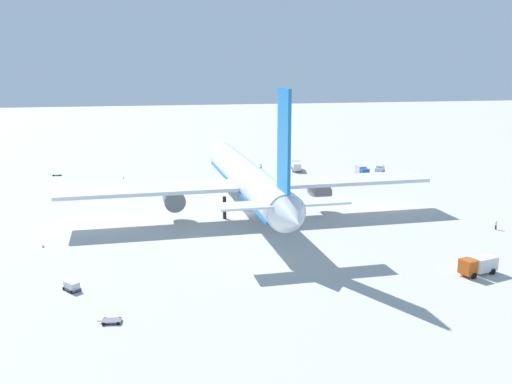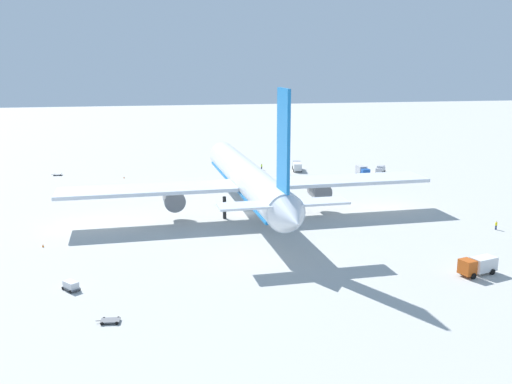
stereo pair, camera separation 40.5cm
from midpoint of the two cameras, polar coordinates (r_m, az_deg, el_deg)
name	(u,v)px [view 1 (the left image)]	position (r m, az deg, el deg)	size (l,w,h in m)	color
ground_plane	(247,213)	(118.38, -1.02, -2.13)	(600.00, 600.00, 0.00)	#B2B2AD
airliner	(248,179)	(115.36, -0.93, 1.27)	(70.38, 74.22, 26.71)	silver
service_truck_0	(362,171)	(157.30, 10.40, 2.04)	(5.40, 2.48, 3.01)	#194CA5
service_truck_1	(297,166)	(164.63, 3.97, 2.62)	(7.13, 3.48, 2.41)	#999EA5
service_truck_2	(478,265)	(90.93, 21.10, -6.76)	(3.73, 6.39, 2.59)	#BF4C14
service_van	(380,169)	(165.30, 12.14, 2.27)	(4.32, 3.88, 1.97)	silver
baggage_cart_0	(72,286)	(83.45, -17.97, -8.83)	(2.92, 2.68, 1.26)	#595B60
baggage_cart_1	(57,175)	(166.48, -19.23, 1.64)	(1.61, 2.94, 0.40)	gray
baggage_cart_2	(112,321)	(72.67, -14.31, -12.28)	(1.74, 2.93, 0.40)	#595B60
ground_worker_0	(414,176)	(157.82, 15.34, 1.55)	(0.42, 0.42, 1.74)	navy
ground_worker_1	(261,167)	(165.66, 0.43, 2.53)	(0.56, 0.56, 1.75)	black
ground_worker_3	(496,225)	(115.93, 22.63, -3.06)	(0.51, 0.51, 1.61)	navy
traffic_cone_0	(43,246)	(103.58, -20.49, -5.02)	(0.36, 0.36, 0.55)	orange
traffic_cone_1	(123,177)	(157.57, -13.10, 1.43)	(0.36, 0.36, 0.55)	orange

